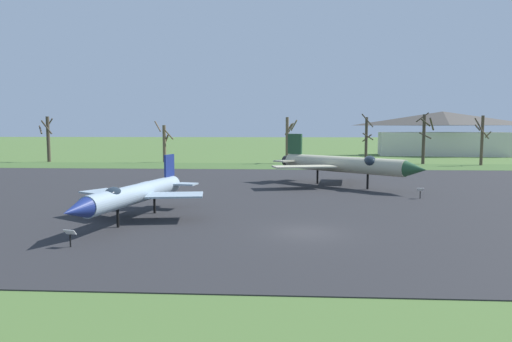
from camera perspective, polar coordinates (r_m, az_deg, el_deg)
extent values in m
plane|color=#4C6B33|center=(27.07, 6.29, -7.73)|extent=(600.00, 600.00, 0.00)
cube|color=#28282B|center=(42.20, 5.22, -2.96)|extent=(104.93, 51.35, 0.05)
cube|color=#41602D|center=(73.68, 4.42, 0.60)|extent=(164.93, 12.00, 0.06)
cylinder|color=#8EA3B2|center=(31.15, -14.71, -2.75)|extent=(3.38, 11.02, 1.27)
cone|color=navy|center=(25.78, -21.75, -4.62)|extent=(1.52, 2.13, 1.17)
cylinder|color=black|center=(36.22, -10.27, -1.55)|extent=(1.01, 0.86, 0.89)
ellipsoid|color=#19232D|center=(28.65, -17.53, -2.81)|extent=(0.94, 1.78, 0.89)
cube|color=#8EA3B2|center=(32.91, -17.95, -2.58)|extent=(4.32, 3.87, 0.12)
cube|color=#8EA3B2|center=(30.57, -10.14, -2.99)|extent=(3.95, 2.84, 0.12)
cube|color=navy|center=(35.38, -10.84, 0.68)|extent=(0.44, 1.50, 1.68)
cube|color=#8EA3B2|center=(35.99, -12.59, -1.48)|extent=(2.11, 1.53, 0.12)
cube|color=#8EA3B2|center=(34.95, -9.05, -1.62)|extent=(2.11, 1.53, 0.12)
cylinder|color=black|center=(29.29, -16.97, -5.75)|extent=(0.17, 0.17, 1.18)
cylinder|color=black|center=(33.44, -12.63, -4.28)|extent=(0.17, 0.17, 1.18)
cylinder|color=black|center=(25.41, -22.28, -8.17)|extent=(0.08, 0.08, 0.69)
cube|color=white|center=(25.30, -22.32, -7.11)|extent=(0.66, 0.37, 0.28)
cylinder|color=#B7B293|center=(48.38, 10.70, 0.83)|extent=(11.73, 10.91, 1.66)
cone|color=#234C2D|center=(44.20, 19.44, 0.20)|extent=(2.53, 2.50, 1.53)
cylinder|color=black|center=(53.04, 4.04, 1.30)|extent=(1.46, 1.47, 1.16)
ellipsoid|color=#19232D|center=(46.50, 14.12, 1.14)|extent=(1.25, 2.35, 1.18)
cube|color=#B7B293|center=(46.36, 6.06, 0.54)|extent=(6.62, 3.81, 0.15)
cube|color=#B7B293|center=(52.65, 11.55, 1.04)|extent=(3.29, 6.52, 0.15)
cube|color=#234C2D|center=(52.25, 4.91, 3.41)|extent=(1.62, 1.51, 2.32)
cube|color=#B7B293|center=(51.11, 3.78, 1.29)|extent=(2.84, 2.91, 0.15)
cube|color=#B7B293|center=(53.51, 6.06, 1.45)|extent=(2.84, 2.91, 0.15)
cylinder|color=black|center=(46.80, 13.84, -1.36)|extent=(0.22, 0.22, 1.55)
cylinder|color=black|center=(50.40, 7.73, -0.78)|extent=(0.22, 0.22, 1.55)
cylinder|color=black|center=(41.95, 19.92, -2.87)|extent=(0.08, 0.08, 0.69)
cube|color=white|center=(41.89, 19.94, -2.20)|extent=(0.59, 0.35, 0.29)
cylinder|color=#42382D|center=(92.07, -24.64, 3.65)|extent=(0.61, 0.61, 8.32)
cylinder|color=#42382D|center=(91.23, -24.81, 5.00)|extent=(1.91, 0.74, 2.62)
cylinder|color=#42382D|center=(91.89, -25.44, 4.70)|extent=(1.73, 2.26, 1.59)
cylinder|color=#42382D|center=(92.58, -24.52, 5.46)|extent=(1.42, 0.27, 1.92)
cylinder|color=brown|center=(84.52, -11.44, 3.38)|extent=(0.60, 0.60, 6.74)
cylinder|color=brown|center=(84.74, -11.12, 4.09)|extent=(1.11, 1.20, 1.47)
cylinder|color=brown|center=(83.74, -10.90, 4.53)|extent=(1.32, 2.19, 1.97)
cylinder|color=brown|center=(84.02, -12.25, 5.51)|extent=(1.75, 2.19, 1.95)
cylinder|color=brown|center=(79.94, 3.93, 3.86)|extent=(0.53, 0.53, 8.11)
cylinder|color=brown|center=(80.50, 4.11, 5.25)|extent=(1.44, 0.80, 2.10)
cylinder|color=brown|center=(80.33, 4.42, 5.44)|extent=(1.03, 1.57, 1.79)
cylinder|color=brown|center=(80.38, 4.79, 5.74)|extent=(1.13, 2.58, 1.91)
cylinder|color=#42382D|center=(80.22, 13.67, 3.71)|extent=(0.48, 0.48, 8.05)
cylinder|color=#42382D|center=(79.33, 13.88, 4.23)|extent=(1.93, 0.43, 1.29)
cylinder|color=#42382D|center=(79.27, 13.83, 6.18)|extent=(2.05, 0.28, 2.35)
cylinder|color=#42382D|center=(80.95, 13.78, 4.05)|extent=(1.60, 0.75, 1.36)
cylinder|color=#42382D|center=(82.90, 20.31, 3.74)|extent=(0.54, 0.54, 8.54)
cylinder|color=#42382D|center=(82.15, 20.53, 5.74)|extent=(1.70, 0.29, 1.41)
cylinder|color=#42382D|center=(83.90, 20.18, 6.35)|extent=(2.21, 0.22, 1.71)
cylinder|color=#42382D|center=(82.60, 21.21, 5.52)|extent=(1.60, 2.43, 2.16)
cylinder|color=#42382D|center=(81.93, 20.49, 4.18)|extent=(2.08, 0.33, 1.18)
cylinder|color=brown|center=(83.92, 26.51, 3.43)|extent=(0.48, 0.48, 8.26)
cylinder|color=brown|center=(83.46, 26.89, 4.06)|extent=(1.41, 0.83, 1.34)
cylinder|color=brown|center=(83.25, 26.23, 5.16)|extent=(1.10, 1.75, 2.52)
cylinder|color=brown|center=(83.56, 26.07, 4.93)|extent=(0.30, 1.74, 1.06)
cylinder|color=brown|center=(84.27, 27.13, 4.09)|extent=(0.20, 1.97, 1.10)
cube|color=beige|center=(111.48, 22.30, 3.17)|extent=(28.30, 12.24, 5.29)
pyramid|color=#4C4742|center=(111.45, 22.41, 6.13)|extent=(29.71, 12.85, 3.12)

